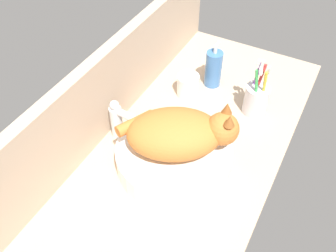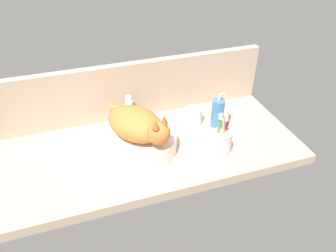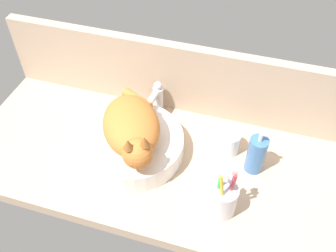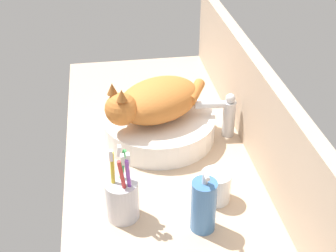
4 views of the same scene
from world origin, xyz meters
The scene contains 8 objects.
ground_plane centered at (0.00, 0.00, -2.00)cm, with size 120.28×53.64×4.00cm, color tan.
backsplash_panel centered at (0.00, 25.02, 12.99)cm, with size 120.28×3.60×25.98cm, color tan.
sink_basin centered at (-6.09, -0.46, 3.46)cm, with size 32.06×32.06×6.92cm, color white.
cat centered at (-5.35, -1.61, 12.67)cm, with size 27.17×30.14×14.00cm.
faucet centered at (-4.27, 18.93, 7.30)cm, with size 3.83×11.86×13.60cm.
soap_dispenser centered at (31.64, 4.69, 6.57)cm, with size 5.65×5.65×16.19cm.
toothbrush_cup centered at (25.22, -12.75, 5.45)cm, with size 7.60×7.60×18.69cm.
water_glass centered at (22.65, 9.74, 3.28)cm, with size 7.30×7.30×7.65cm.
Camera 2 is at (-26.91, -101.85, 84.44)cm, focal length 35.00 mm.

